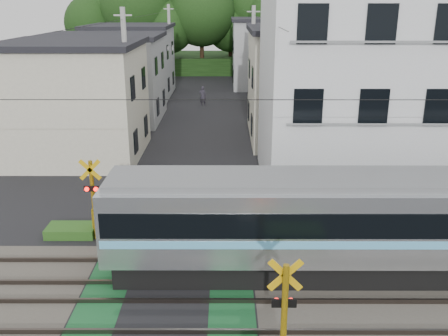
{
  "coord_description": "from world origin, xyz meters",
  "views": [
    {
      "loc": [
        1.71,
        -12.89,
        8.27
      ],
      "look_at": [
        1.66,
        5.0,
        2.27
      ],
      "focal_mm": 40.0,
      "sensor_mm": 36.0,
      "label": 1
    }
  ],
  "objects_px": {
    "crossing_signal_far": "(107,220)",
    "apartment_block": "(377,86)",
    "pedestrian": "(203,96)",
    "commuter_train": "(361,223)"
  },
  "relations": [
    {
      "from": "crossing_signal_far",
      "to": "apartment_block",
      "type": "xyz_separation_m",
      "value": [
        11.09,
        5.84,
        3.94
      ]
    },
    {
      "from": "crossing_signal_far",
      "to": "pedestrian",
      "type": "xyz_separation_m",
      "value": [
        2.41,
        24.53,
        0.1
      ]
    },
    {
      "from": "pedestrian",
      "to": "apartment_block",
      "type": "bearing_deg",
      "value": 130.3
    },
    {
      "from": "crossing_signal_far",
      "to": "apartment_block",
      "type": "height_order",
      "value": "apartment_block"
    },
    {
      "from": "apartment_block",
      "to": "pedestrian",
      "type": "relative_size",
      "value": 6.31
    },
    {
      "from": "commuter_train",
      "to": "crossing_signal_far",
      "type": "height_order",
      "value": "commuter_train"
    },
    {
      "from": "commuter_train",
      "to": "pedestrian",
      "type": "distance_m",
      "value": 27.68
    },
    {
      "from": "apartment_block",
      "to": "pedestrian",
      "type": "distance_m",
      "value": 20.96
    },
    {
      "from": "apartment_block",
      "to": "commuter_train",
      "type": "bearing_deg",
      "value": -107.29
    },
    {
      "from": "commuter_train",
      "to": "apartment_block",
      "type": "relative_size",
      "value": 1.55
    }
  ]
}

